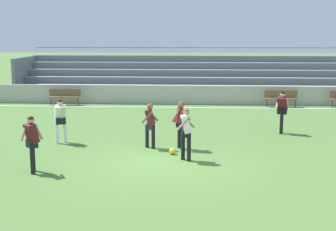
% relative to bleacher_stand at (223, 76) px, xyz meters
% --- Properties ---
extents(ground_plane, '(160.00, 160.00, 0.00)m').
position_rel_bleacher_stand_xyz_m(ground_plane, '(-2.73, -15.56, -1.34)').
color(ground_plane, '#517A38').
extents(field_line_sideline, '(44.00, 0.12, 0.01)m').
position_rel_bleacher_stand_xyz_m(field_line_sideline, '(-2.73, -4.37, -1.34)').
color(field_line_sideline, white).
rests_on(field_line_sideline, ground).
extents(sideline_wall, '(48.00, 0.16, 1.07)m').
position_rel_bleacher_stand_xyz_m(sideline_wall, '(-2.73, -3.16, -0.80)').
color(sideline_wall, '#BCB7AD').
rests_on(sideline_wall, ground).
extents(bleacher_stand, '(25.60, 4.46, 3.07)m').
position_rel_bleacher_stand_xyz_m(bleacher_stand, '(0.00, 0.00, 0.00)').
color(bleacher_stand, '#9EA3AD').
rests_on(bleacher_stand, ground).
extents(bench_near_bin, '(1.80, 0.40, 0.90)m').
position_rel_bleacher_stand_xyz_m(bench_near_bin, '(2.99, -3.82, -0.79)').
color(bench_near_bin, brown).
rests_on(bench_near_bin, ground).
extents(bench_far_right, '(1.80, 0.40, 0.90)m').
position_rel_bleacher_stand_xyz_m(bench_far_right, '(-9.12, -3.82, -0.79)').
color(bench_far_right, brown).
rests_on(bench_far_right, ground).
extents(player_white_dropping_back, '(0.58, 0.45, 1.70)m').
position_rel_bleacher_stand_xyz_m(player_white_dropping_back, '(-2.00, -15.24, -0.32)').
color(player_white_dropping_back, black).
rests_on(player_white_dropping_back, ground).
extents(player_dark_deep_cover, '(0.69, 0.53, 1.69)m').
position_rel_bleacher_stand_xyz_m(player_dark_deep_cover, '(-2.20, -13.74, -0.33)').
color(player_dark_deep_cover, black).
rests_on(player_dark_deep_cover, ground).
extents(player_dark_wide_left, '(0.57, 0.44, 1.62)m').
position_rel_bleacher_stand_xyz_m(player_dark_wide_left, '(-3.30, -13.67, -0.38)').
color(player_dark_wide_left, black).
rests_on(player_dark_wide_left, ground).
extents(player_white_overlapping, '(0.51, 0.64, 1.64)m').
position_rel_bleacher_stand_xyz_m(player_white_overlapping, '(-6.69, -13.07, -0.37)').
color(player_white_overlapping, white).
rests_on(player_white_overlapping, ground).
extents(player_dark_challenging, '(0.61, 0.51, 1.72)m').
position_rel_bleacher_stand_xyz_m(player_dark_challenging, '(1.79, -10.88, -0.31)').
color(player_dark_challenging, black).
rests_on(player_dark_challenging, ground).
extents(player_dark_pressing_high, '(0.65, 0.51, 1.68)m').
position_rel_bleacher_stand_xyz_m(player_dark_pressing_high, '(-6.45, -16.83, -0.33)').
color(player_dark_pressing_high, black).
rests_on(player_dark_pressing_high, ground).
extents(soccer_ball, '(0.22, 0.22, 0.22)m').
position_rel_bleacher_stand_xyz_m(soccer_ball, '(-2.47, -14.52, -1.23)').
color(soccer_ball, yellow).
rests_on(soccer_ball, ground).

